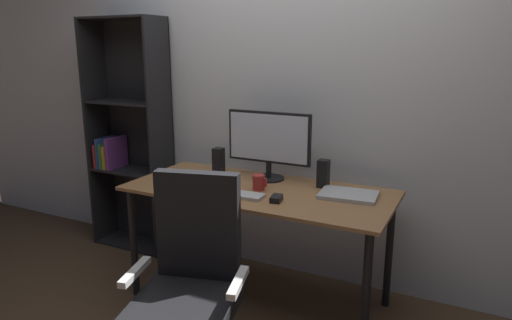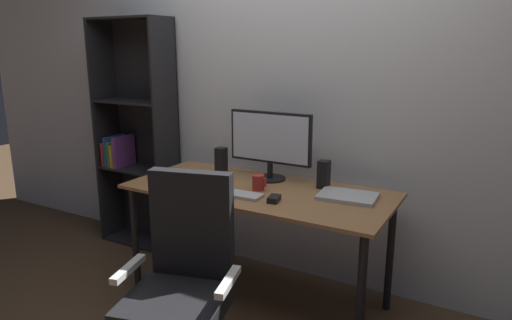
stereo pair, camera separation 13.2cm
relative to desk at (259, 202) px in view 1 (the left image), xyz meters
name	(u,v)px [view 1 (the left image)]	position (x,y,z in m)	size (l,w,h in m)	color
ground_plane	(258,299)	(0.00, 0.00, -0.66)	(12.00, 12.00, 0.00)	#4C3826
back_wall	(293,88)	(0.00, 0.53, 0.64)	(6.40, 0.10, 2.60)	silver
desk	(259,202)	(0.00, 0.00, 0.00)	(1.60, 0.71, 0.74)	olive
monitor	(269,141)	(-0.03, 0.21, 0.33)	(0.56, 0.20, 0.44)	black
keyboard	(239,194)	(-0.04, -0.17, 0.09)	(0.29, 0.11, 0.02)	#B7BABC
mouse	(276,198)	(0.19, -0.16, 0.10)	(0.06, 0.10, 0.03)	black
coffee_mug	(259,182)	(0.01, -0.02, 0.13)	(0.09, 0.07, 0.09)	#B72D28
laptop	(348,195)	(0.52, 0.09, 0.09)	(0.32, 0.23, 0.02)	#B7BABC
speaker_left	(219,160)	(-0.40, 0.21, 0.17)	(0.06, 0.07, 0.17)	black
speaker_right	(323,174)	(0.33, 0.21, 0.17)	(0.06, 0.07, 0.17)	black
office_chair	(191,295)	(0.05, -0.80, -0.20)	(0.57, 0.56, 1.01)	silver
bookshelf	(130,138)	(-1.30, 0.35, 0.21)	(0.64, 0.28, 1.78)	black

